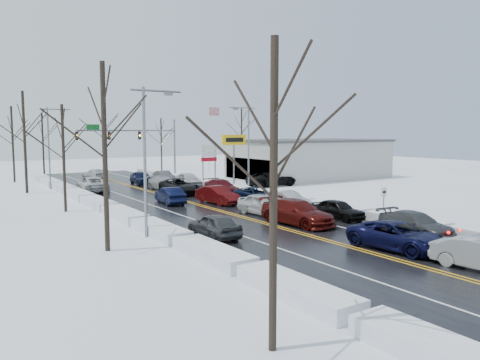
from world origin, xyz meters
TOP-DOWN VIEW (x-y plane):
  - ground at (0.00, 0.00)m, footprint 160.00×160.00m
  - road_surface at (0.00, 2.00)m, footprint 14.00×84.00m
  - snow_bank_left at (-7.60, 2.00)m, footprint 1.59×72.00m
  - snow_bank_right at (7.60, 2.00)m, footprint 1.59×72.00m
  - traffic_signal_mast at (3.45, 27.99)m, footprint 13.28×0.39m
  - tires_plus_sign at (10.50, 15.99)m, footprint 3.20×0.34m
  - used_vehicles_sign at (10.50, 22.00)m, footprint 2.20×0.22m
  - speed_limit_sign at (8.20, -8.00)m, footprint 0.55×0.09m
  - flagpole at (15.17, 30.00)m, footprint 1.87×1.20m
  - dealership_building at (23.98, 18.00)m, footprint 20.40×12.40m
  - streetlight_ne at (8.30, 10.00)m, footprint 3.20×0.25m
  - streetlight_sw at (-8.30, -4.00)m, footprint 3.20×0.25m
  - streetlight_nw at (-8.30, 24.00)m, footprint 3.20×0.25m
  - tree_left_a at (-11.00, -20.00)m, footprint 3.60×3.60m
  - tree_left_b at (-11.50, -6.00)m, footprint 4.00×4.00m
  - tree_left_c at (-10.50, 8.00)m, footprint 3.40×3.40m
  - tree_left_d at (-11.20, 22.00)m, footprint 4.20×4.20m
  - tree_left_e at (-10.80, 34.00)m, footprint 3.80×3.80m
  - tree_far_b at (-6.00, 41.00)m, footprint 3.60×3.60m
  - tree_far_c at (2.00, 39.00)m, footprint 4.40×4.40m
  - tree_far_d at (12.00, 40.50)m, footprint 3.40×3.40m
  - tree_far_e at (28.00, 41.00)m, footprint 4.20×4.20m
  - queued_car_2 at (1.72, -14.37)m, footprint 3.08×5.69m
  - queued_car_3 at (1.67, -6.06)m, footprint 2.87×6.04m
  - queued_car_4 at (1.85, -1.85)m, footprint 2.27×4.90m
  - queued_car_5 at (1.76, 4.93)m, footprint 2.19×4.89m
  - queued_car_6 at (1.76, 12.66)m, footprint 2.87×5.83m
  - queued_car_7 at (1.87, 16.74)m, footprint 2.36×5.08m
  - queued_car_8 at (1.65, 22.78)m, footprint 2.26×4.91m
  - queued_car_11 at (5.39, -12.81)m, footprint 2.47×5.23m
  - queued_car_12 at (5.38, -6.20)m, footprint 2.00×4.36m
  - queued_car_13 at (5.30, -0.59)m, footprint 1.56×4.42m
  - queued_car_14 at (5.19, 3.89)m, footprint 2.47×4.94m
  - queued_car_15 at (5.30, 10.17)m, footprint 2.30×5.22m
  - queued_car_16 at (5.11, 17.22)m, footprint 2.63×5.24m
  - queued_car_17 at (5.18, 24.22)m, footprint 1.63×4.30m
  - oncoming_car_0 at (-1.75, 7.29)m, footprint 2.03×4.61m
  - oncoming_car_1 at (-5.23, 19.14)m, footprint 3.36×6.13m
  - oncoming_car_2 at (-1.56, 30.97)m, footprint 2.40×5.27m
  - oncoming_car_3 at (-5.06, -6.28)m, footprint 1.78×4.34m
  - parked_car_0 at (13.81, 12.99)m, footprint 6.20×3.08m
  - parked_car_1 at (17.12, 15.65)m, footprint 2.25×5.37m
  - parked_car_2 at (14.95, 20.62)m, footprint 1.86×4.57m

SIDE VIEW (x-z plane):
  - ground at x=0.00m, z-range 0.00..0.00m
  - snow_bank_left at x=-7.60m, z-range -0.33..0.33m
  - snow_bank_right at x=7.60m, z-range -0.33..0.33m
  - queued_car_2 at x=1.72m, z-range -0.76..0.76m
  - queued_car_3 at x=1.67m, z-range -0.85..0.85m
  - queued_car_4 at x=1.85m, z-range -0.81..0.81m
  - queued_car_5 at x=1.76m, z-range -0.78..0.78m
  - queued_car_6 at x=1.76m, z-range -0.80..0.80m
  - queued_car_7 at x=1.87m, z-range -0.72..0.72m
  - queued_car_8 at x=1.65m, z-range -0.81..0.81m
  - queued_car_11 at x=5.39m, z-range -0.74..0.74m
  - queued_car_12 at x=5.38m, z-range -0.73..0.73m
  - queued_car_13 at x=5.30m, z-range -0.73..0.73m
  - queued_car_14 at x=5.19m, z-range -0.67..0.67m
  - queued_car_15 at x=5.30m, z-range -0.75..0.75m
  - queued_car_16 at x=5.11m, z-range -0.86..0.86m
  - queued_car_17 at x=5.18m, z-range -0.70..0.70m
  - oncoming_car_0 at x=-1.75m, z-range -0.74..0.74m
  - oncoming_car_1 at x=-5.23m, z-range -0.81..0.81m
  - oncoming_car_2 at x=-1.56m, z-range -0.75..0.75m
  - oncoming_car_3 at x=-5.06m, z-range -0.74..0.74m
  - parked_car_0 at x=13.81m, z-range -0.84..0.84m
  - parked_car_1 at x=17.12m, z-range -0.78..0.78m
  - parked_car_2 at x=14.95m, z-range -0.78..0.78m
  - road_surface at x=0.00m, z-range 0.00..0.01m
  - speed_limit_sign at x=8.20m, z-range 0.46..2.81m
  - dealership_building at x=23.98m, z-range 0.01..5.31m
  - used_vehicles_sign at x=10.50m, z-range 0.99..5.64m
  - tires_plus_sign at x=10.50m, z-range 1.99..7.99m
  - streetlight_ne at x=8.30m, z-range 0.81..9.81m
  - streetlight_sw at x=-8.30m, z-range 0.81..9.81m
  - streetlight_nw at x=-8.30m, z-range 0.81..9.81m
  - traffic_signal_mast at x=3.45m, z-range 1.48..9.48m
  - flagpole at x=15.17m, z-range 0.93..10.93m
  - tree_left_c at x=-10.50m, z-range 1.69..10.19m
  - tree_far_d at x=12.00m, z-range 1.69..10.19m
  - tree_left_a at x=-11.00m, z-range 1.79..10.79m
  - tree_far_b at x=-6.00m, z-range 1.79..10.79m
  - tree_left_e at x=-10.80m, z-range 1.89..11.39m
  - tree_left_b at x=-11.50m, z-range 1.99..11.99m
  - tree_left_d at x=-11.20m, z-range 2.08..12.58m
  - tree_far_e at x=28.00m, z-range 2.08..12.58m
  - tree_far_c at x=2.00m, z-range 2.18..13.18m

